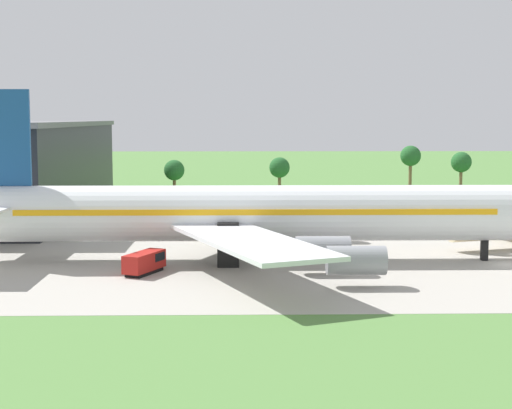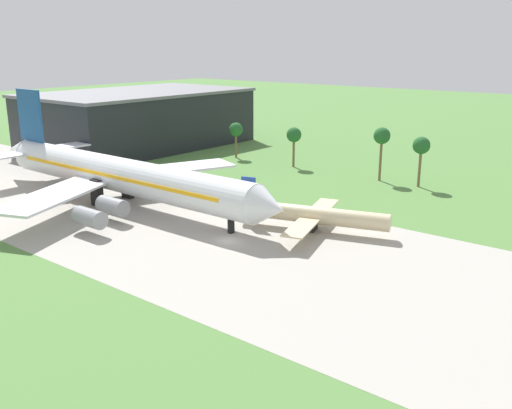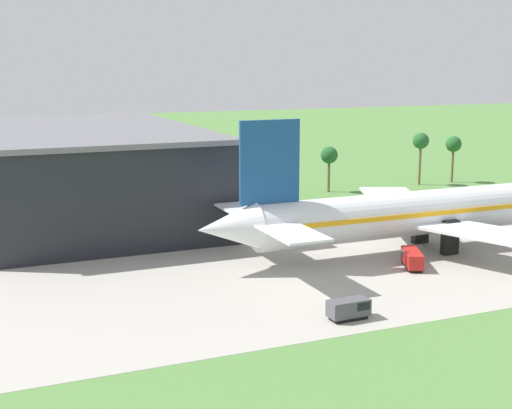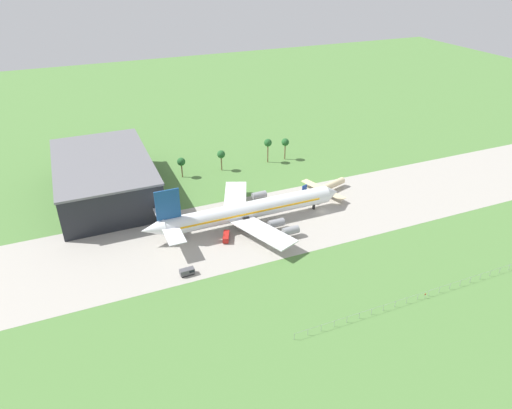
{
  "view_description": "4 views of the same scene",
  "coord_description": "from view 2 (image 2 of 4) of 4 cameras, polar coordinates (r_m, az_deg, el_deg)",
  "views": [
    {
      "loc": [
        -30.6,
        -86.62,
        16.56
      ],
      "look_at": [
        -28.74,
        2.83,
        6.62
      ],
      "focal_mm": 55.0,
      "sensor_mm": 36.0,
      "label": 1
    },
    {
      "loc": [
        54.65,
        -61.41,
        28.96
      ],
      "look_at": [
        2.94,
        2.83,
        5.62
      ],
      "focal_mm": 40.0,
      "sensor_mm": 36.0,
      "label": 2
    },
    {
      "loc": [
        -95.69,
        -80.62,
        26.9
      ],
      "look_at": [
        -60.43,
        2.83,
        8.83
      ],
      "focal_mm": 50.0,
      "sensor_mm": 36.0,
      "label": 3
    },
    {
      "loc": [
        -82.4,
        -130.46,
        89.24
      ],
      "look_at": [
        -25.61,
        5.0,
        6.0
      ],
      "focal_mm": 32.0,
      "sensor_mm": 36.0,
      "label": 4
    }
  ],
  "objects": [
    {
      "name": "palm_tree_row",
      "position": [
        133.0,
        7.1,
        6.73
      ],
      "size": [
        54.08,
        3.6,
        11.68
      ],
      "color": "brown",
      "rests_on": "ground_plane"
    },
    {
      "name": "jet_airliner",
      "position": [
        108.85,
        -13.67,
        2.94
      ],
      "size": [
        76.52,
        53.06,
        19.74
      ],
      "color": "white",
      "rests_on": "ground_plane"
    },
    {
      "name": "taxiway_strip",
      "position": [
        87.16,
        -2.68,
        -3.62
      ],
      "size": [
        320.0,
        44.0,
        0.02
      ],
      "color": "#A8A399",
      "rests_on": "ground_plane"
    },
    {
      "name": "terminal_building",
      "position": [
        169.61,
        -11.56,
        8.38
      ],
      "size": [
        36.72,
        61.2,
        15.92
      ],
      "color": "black",
      "rests_on": "ground_plane"
    },
    {
      "name": "baggage_tug",
      "position": [
        114.66,
        -19.54,
        0.89
      ],
      "size": [
        4.21,
        6.19,
        2.31
      ],
      "color": "black",
      "rests_on": "ground_plane"
    },
    {
      "name": "regional_aircraft",
      "position": [
        91.36,
        5.6,
        -1.05
      ],
      "size": [
        24.25,
        22.07,
        7.89
      ],
      "color": "beige",
      "rests_on": "ground_plane"
    },
    {
      "name": "ground_plane",
      "position": [
        87.16,
        -2.68,
        -3.62
      ],
      "size": [
        600.0,
        600.0,
        0.0
      ],
      "primitive_type": "plane",
      "color": "#517F3D"
    }
  ]
}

